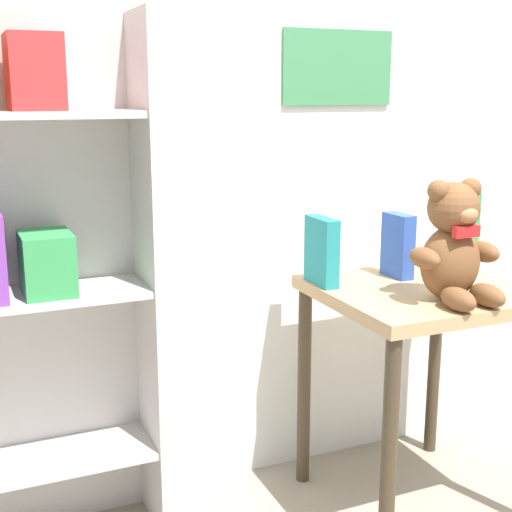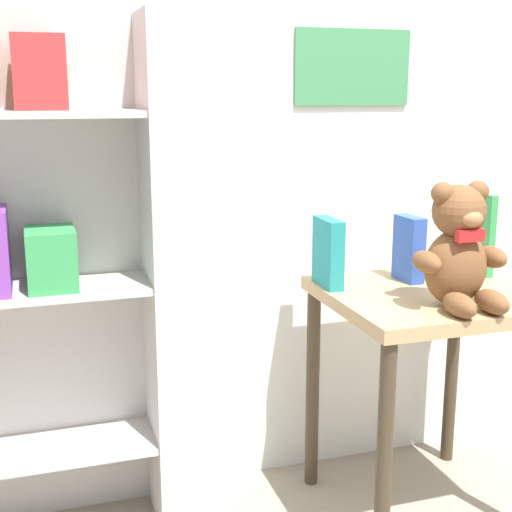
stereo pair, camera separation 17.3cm
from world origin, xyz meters
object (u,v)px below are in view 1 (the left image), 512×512
at_px(bookshelf_side, 11,262).
at_px(display_table, 419,325).
at_px(book_standing_teal, 322,251).
at_px(teddy_bear, 454,246).
at_px(book_standing_green, 465,230).
at_px(book_standing_blue, 398,246).

relative_size(bookshelf_side, display_table, 2.10).
bearing_deg(display_table, book_standing_teal, 150.63).
bearing_deg(book_standing_teal, teddy_bear, -48.26).
bearing_deg(book_standing_green, book_standing_teal, 179.18).
relative_size(display_table, teddy_bear, 2.09).
bearing_deg(display_table, book_standing_blue, 90.00).
bearing_deg(book_standing_blue, teddy_bear, -94.40).
xyz_separation_m(book_standing_blue, book_standing_green, (0.24, 0.00, 0.03)).
bearing_deg(book_standing_blue, book_standing_teal, 173.53).
xyz_separation_m(book_standing_teal, book_standing_blue, (0.24, -0.02, -0.00)).
bearing_deg(book_standing_teal, bookshelf_side, 173.77).
height_order(bookshelf_side, book_standing_blue, bookshelf_side).
height_order(display_table, book_standing_green, book_standing_green).
relative_size(book_standing_teal, book_standing_blue, 1.02).
distance_m(bookshelf_side, teddy_bear, 1.11).
relative_size(bookshelf_side, book_standing_teal, 7.28).
bearing_deg(book_standing_teal, book_standing_blue, -2.78).
distance_m(book_standing_blue, book_standing_green, 0.24).
xyz_separation_m(display_table, teddy_bear, (-0.01, -0.14, 0.25)).
bearing_deg(book_standing_blue, book_standing_green, -1.66).
height_order(teddy_bear, book_standing_blue, teddy_bear).
relative_size(bookshelf_side, teddy_bear, 4.39).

